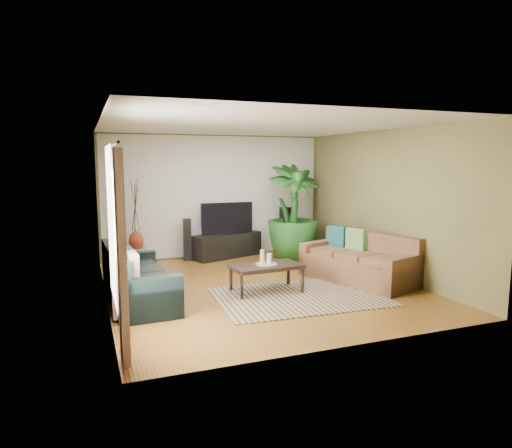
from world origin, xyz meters
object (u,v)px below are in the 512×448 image
coffee_table (266,278)px  side_table (119,271)px  television (227,218)px  vase (136,241)px  speaker_right (285,230)px  tv_stand (227,245)px  sofa_left (139,275)px  potted_plant (292,211)px  pedestal (137,256)px  sofa_right (358,258)px  speaker_left (187,239)px

coffee_table → side_table: bearing=147.2°
television → vase: size_ratio=2.76×
speaker_right → television: bearing=162.9°
coffee_table → tv_stand: tv_stand is taller
tv_stand → sofa_left: bearing=-148.8°
coffee_table → speaker_right: (1.61, 2.79, 0.31)m
coffee_table → side_table: (-2.21, 1.25, 0.02)m
potted_plant → vase: potted_plant is taller
television → speaker_right: television is taller
pedestal → vase: bearing=0.0°
potted_plant → vase: (-3.31, 0.53, -0.55)m
tv_stand → coffee_table: bearing=-113.6°
coffee_table → television: bearing=82.2°
tv_stand → speaker_right: (1.39, -0.07, 0.27)m
sofa_left → pedestal: 2.71m
potted_plant → television: bearing=158.4°
sofa_right → television: (-1.55, 2.81, 0.45)m
speaker_left → sofa_right: bearing=-41.0°
speaker_right → vase: size_ratio=2.53×
television → speaker_left: 0.99m
sofa_left → coffee_table: sofa_left is taller
coffee_table → vase: (-1.74, 2.86, 0.25)m
tv_stand → potted_plant: (1.34, -0.53, 0.76)m
sofa_right → potted_plant: size_ratio=0.99×
speaker_right → sofa_left: bearing=-158.4°
pedestal → potted_plant: bearing=-9.2°
potted_plant → coffee_table: bearing=-123.9°
speaker_right → vase: (-3.36, 0.07, -0.05)m
tv_stand → pedestal: bearing=160.8°
sofa_right → speaker_left: bearing=-157.3°
vase → coffee_table: bearing=-58.6°
sofa_left → vase: bearing=-8.6°
sofa_left → tv_stand: bearing=-42.8°
coffee_table → speaker_left: size_ratio=1.24×
tv_stand → potted_plant: potted_plant is taller
television → potted_plant: potted_plant is taller
vase → television: bearing=0.0°
speaker_left → potted_plant: 2.37m
sofa_left → speaker_right: (3.61, 2.62, 0.11)m
sofa_left → potted_plant: (3.56, 2.15, 0.60)m
sofa_right → pedestal: sofa_right is taller
speaker_left → pedestal: 1.11m
speaker_right → speaker_left: bearing=164.0°
television → speaker_left: bearing=180.0°
tv_stand → side_table: bearing=-165.7°
television → potted_plant: 1.45m
television → potted_plant: bearing=-21.6°
coffee_table → television: (0.22, 2.86, 0.65)m
tv_stand → pedestal: tv_stand is taller
tv_stand → speaker_right: size_ratio=1.49×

